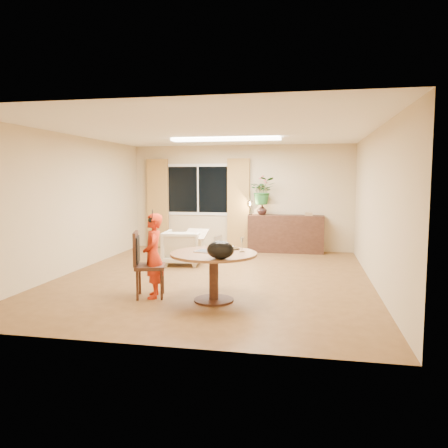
% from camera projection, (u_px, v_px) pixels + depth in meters
% --- Properties ---
extents(floor, '(6.50, 6.50, 0.00)m').
position_uv_depth(floor, '(213.00, 278.00, 7.85)').
color(floor, brown).
rests_on(floor, ground).
extents(ceiling, '(6.50, 6.50, 0.00)m').
position_uv_depth(ceiling, '(213.00, 131.00, 7.58)').
color(ceiling, white).
rests_on(ceiling, wall_back).
extents(wall_back, '(5.50, 0.00, 5.50)m').
position_uv_depth(wall_back, '(241.00, 198.00, 10.89)').
color(wall_back, tan).
rests_on(wall_back, floor).
extents(wall_left, '(0.00, 6.50, 6.50)m').
position_uv_depth(wall_left, '(71.00, 204.00, 8.24)').
color(wall_left, tan).
rests_on(wall_left, floor).
extents(wall_right, '(0.00, 6.50, 6.50)m').
position_uv_depth(wall_right, '(376.00, 208.00, 7.20)').
color(wall_right, tan).
rests_on(wall_right, floor).
extents(window, '(1.70, 0.03, 1.30)m').
position_uv_depth(window, '(198.00, 190.00, 11.06)').
color(window, white).
rests_on(window, wall_back).
extents(curtain_left, '(0.55, 0.08, 2.25)m').
position_uv_depth(curtain_left, '(158.00, 203.00, 11.22)').
color(curtain_left, olive).
rests_on(curtain_left, wall_back).
extents(curtain_right, '(0.55, 0.08, 2.25)m').
position_uv_depth(curtain_right, '(238.00, 204.00, 10.82)').
color(curtain_right, olive).
rests_on(curtain_right, wall_back).
extents(ceiling_panel, '(2.20, 0.35, 0.05)m').
position_uv_depth(ceiling_panel, '(226.00, 139.00, 8.76)').
color(ceiling_panel, white).
rests_on(ceiling_panel, ceiling).
extents(dining_table, '(1.26, 1.26, 0.72)m').
position_uv_depth(dining_table, '(214.00, 263.00, 6.31)').
color(dining_table, brown).
rests_on(dining_table, floor).
extents(dining_chair, '(0.58, 0.55, 0.99)m').
position_uv_depth(dining_chair, '(150.00, 265.00, 6.54)').
color(dining_chair, black).
rests_on(dining_chair, floor).
extents(child, '(0.53, 0.43, 1.27)m').
position_uv_depth(child, '(153.00, 256.00, 6.52)').
color(child, red).
rests_on(child, floor).
extents(laptop, '(0.44, 0.34, 0.26)m').
position_uv_depth(laptop, '(208.00, 243.00, 6.34)').
color(laptop, '#B7B7BC').
rests_on(laptop, dining_table).
extents(tumbler, '(0.09, 0.09, 0.11)m').
position_uv_depth(tumbler, '(221.00, 246.00, 6.59)').
color(tumbler, white).
rests_on(tumbler, dining_table).
extents(wine_glass, '(0.08, 0.08, 0.22)m').
position_uv_depth(wine_glass, '(242.00, 244.00, 6.35)').
color(wine_glass, white).
rests_on(wine_glass, dining_table).
extents(pot_lid, '(0.24, 0.24, 0.03)m').
position_uv_depth(pot_lid, '(233.00, 248.00, 6.59)').
color(pot_lid, white).
rests_on(pot_lid, dining_table).
extents(handbag, '(0.40, 0.27, 0.25)m').
position_uv_depth(handbag, '(220.00, 250.00, 5.78)').
color(handbag, black).
rests_on(handbag, dining_table).
extents(armchair, '(0.81, 0.83, 0.71)m').
position_uv_depth(armchair, '(183.00, 247.00, 9.07)').
color(armchair, beige).
rests_on(armchair, floor).
extents(throw, '(0.45, 0.55, 0.03)m').
position_uv_depth(throw, '(196.00, 230.00, 8.91)').
color(throw, beige).
rests_on(throw, armchair).
extents(sideboard, '(1.80, 0.44, 0.90)m').
position_uv_depth(sideboard, '(286.00, 234.00, 10.53)').
color(sideboard, black).
rests_on(sideboard, floor).
extents(vase, '(0.30, 0.30, 0.25)m').
position_uv_depth(vase, '(262.00, 210.00, 10.58)').
color(vase, black).
rests_on(vase, sideboard).
extents(bouquet, '(0.66, 0.59, 0.66)m').
position_uv_depth(bouquet, '(263.00, 191.00, 10.53)').
color(bouquet, '#2D6425').
rests_on(bouquet, vase).
extents(book_stack, '(0.22, 0.19, 0.08)m').
position_uv_depth(book_stack, '(309.00, 214.00, 10.38)').
color(book_stack, olive).
rests_on(book_stack, sideboard).
extents(desk_lamp, '(0.16, 0.16, 0.36)m').
position_uv_depth(desk_lamp, '(250.00, 207.00, 10.58)').
color(desk_lamp, black).
rests_on(desk_lamp, sideboard).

